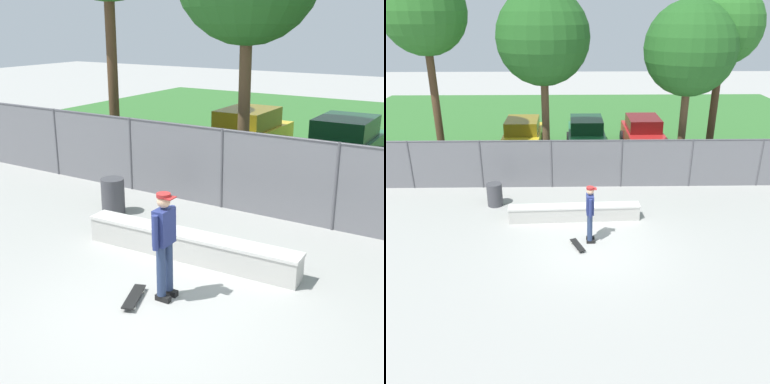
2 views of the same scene
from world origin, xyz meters
TOP-DOWN VIEW (x-y plane):
  - ground_plane at (0.00, 0.00)m, footprint 80.00×80.00m
  - grass_strip at (0.00, 14.95)m, footprint 31.62×20.00m
  - concrete_ledge at (-0.52, 1.72)m, footprint 4.50×0.67m
  - skateboarder at (-0.06, 0.24)m, footprint 0.31×0.60m
  - skateboard at (-0.44, -0.11)m, footprint 0.48×0.82m
  - chainlink_fence at (0.00, 4.65)m, footprint 19.69×0.07m
  - car_yellow at (-3.05, 9.35)m, footprint 2.04×4.21m
  - car_green at (0.18, 9.49)m, footprint 2.04×4.21m
  - trash_bin at (-3.43, 2.95)m, footprint 0.56×0.56m

SIDE VIEW (x-z plane):
  - ground_plane at x=0.00m, z-range 0.00..0.00m
  - grass_strip at x=0.00m, z-range 0.00..0.02m
  - skateboard at x=-0.44m, z-range 0.03..0.12m
  - concrete_ledge at x=-0.52m, z-range 0.00..0.54m
  - trash_bin at x=-3.43m, z-range 0.00..0.85m
  - car_yellow at x=-3.05m, z-range 0.01..1.67m
  - car_green at x=0.18m, z-range 0.01..1.67m
  - skateboarder at x=-0.06m, z-range 0.11..1.95m
  - chainlink_fence at x=0.00m, z-range 0.08..2.07m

